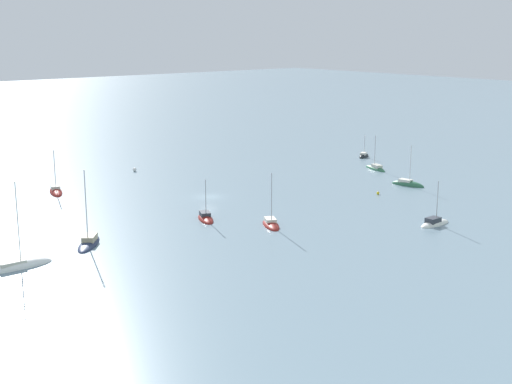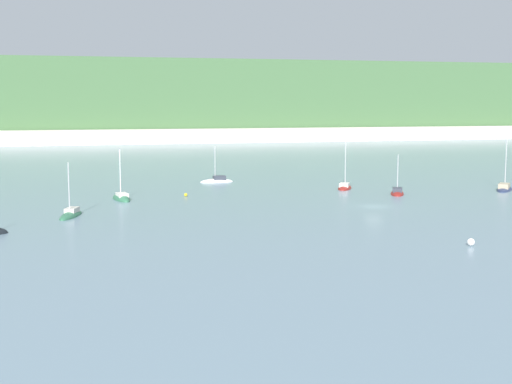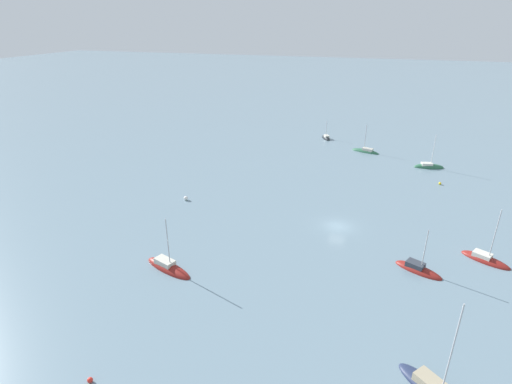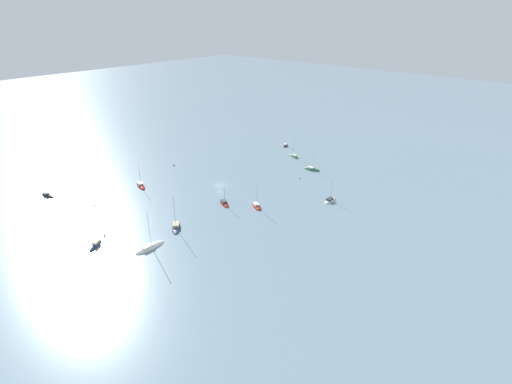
# 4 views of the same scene
# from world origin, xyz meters

# --- Properties ---
(ground_plane) EXTENTS (600.00, 600.00, 0.00)m
(ground_plane) POSITION_xyz_m (0.00, 0.00, 0.00)
(ground_plane) COLOR slate
(sailboat_0) EXTENTS (5.15, 3.62, 5.84)m
(sailboat_0) POSITION_xyz_m (-50.69, -9.35, 0.08)
(sailboat_0) COLOR black
(sailboat_0) RESTS_ON ground_plane
(sailboat_2) EXTENTS (4.59, 6.62, 6.99)m
(sailboat_2) POSITION_xyz_m (9.19, 11.77, 0.11)
(sailboat_2) COLOR maroon
(sailboat_2) RESTS_ON ground_plane
(sailboat_5) EXTENTS (5.04, 6.69, 8.69)m
(sailboat_5) POSITION_xyz_m (3.78, 20.84, 0.11)
(sailboat_5) COLOR maroon
(sailboat_5) RESTS_ON ground_plane
(sailboat_6) EXTENTS (3.28, 6.82, 8.53)m
(sailboat_6) POSITION_xyz_m (-34.15, 16.25, 0.08)
(sailboat_6) COLOR #2D6647
(sailboat_6) RESTS_ON ground_plane
(sailboat_8) EXTENTS (3.98, 7.31, 7.72)m
(sailboat_8) POSITION_xyz_m (-41.59, 1.94, 0.10)
(sailboat_8) COLOR #2D6647
(sailboat_8) RESTS_ON ground_plane
(sailboat_10) EXTENTS (4.68, 8.26, 8.49)m
(sailboat_10) POSITION_xyz_m (18.88, -20.41, 0.11)
(sailboat_10) COLOR maroon
(sailboat_10) RESTS_ON ground_plane
(mooring_buoy_0) EXTENTS (0.52, 0.52, 0.52)m
(mooring_buoy_0) POSITION_xyz_m (37.41, -18.30, 0.26)
(mooring_buoy_0) COLOR red
(mooring_buoy_0) RESTS_ON ground_plane
(mooring_buoy_1) EXTENTS (0.78, 0.78, 0.78)m
(mooring_buoy_1) POSITION_xyz_m (-1.79, -28.13, 0.39)
(mooring_buoy_1) COLOR white
(mooring_buoy_1) RESTS_ON ground_plane
(mooring_buoy_3) EXTENTS (0.52, 0.52, 0.52)m
(mooring_buoy_3) POSITION_xyz_m (-24.11, 17.65, 0.26)
(mooring_buoy_3) COLOR yellow
(mooring_buoy_3) RESTS_ON ground_plane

